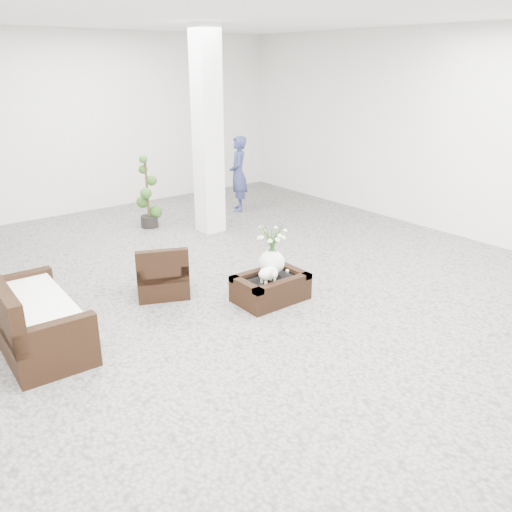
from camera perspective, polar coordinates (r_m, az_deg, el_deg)
ground at (r=6.88m, az=-0.51°, el=-4.61°), size 11.00×11.00×0.00m
column at (r=9.29m, az=-5.28°, el=13.16°), size 0.40×0.40×3.50m
coffee_table at (r=6.78m, az=1.58°, el=-3.58°), size 0.90×0.60×0.31m
sheep_figurine at (r=6.53m, az=1.35°, el=-2.03°), size 0.28×0.23×0.21m
planter_narcissus at (r=6.70m, az=1.75°, el=1.26°), size 0.44×0.44×0.80m
tealight at (r=6.90m, az=3.42°, el=-1.60°), size 0.04×0.04×0.03m
armchair at (r=7.00m, az=-10.24°, el=-1.37°), size 0.86×0.84×0.70m
loveseat at (r=6.09m, az=-22.86°, el=-5.32°), size 0.83×1.65×0.87m
topiary at (r=9.85m, az=-11.74°, el=6.80°), size 0.35×0.35×1.32m
shopper at (r=10.79m, az=-1.93°, el=8.91°), size 0.61×0.66×1.52m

